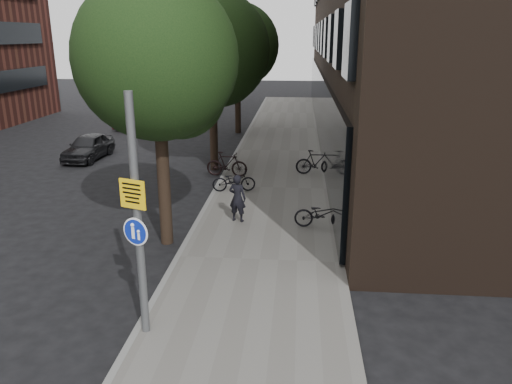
# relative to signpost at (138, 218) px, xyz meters

# --- Properties ---
(ground) EXTENTS (120.00, 120.00, 0.00)m
(ground) POSITION_rel_signpost_xyz_m (1.80, 0.24, -2.56)
(ground) COLOR black
(ground) RESTS_ON ground
(sidewalk) EXTENTS (4.50, 60.00, 0.12)m
(sidewalk) POSITION_rel_signpost_xyz_m (2.05, 10.24, -2.50)
(sidewalk) COLOR #63615C
(sidewalk) RESTS_ON ground
(curb_edge) EXTENTS (0.15, 60.00, 0.13)m
(curb_edge) POSITION_rel_signpost_xyz_m (-0.20, 10.24, -2.49)
(curb_edge) COLOR slate
(curb_edge) RESTS_ON ground
(street_tree_near) EXTENTS (4.40, 4.40, 7.50)m
(street_tree_near) POSITION_rel_signpost_xyz_m (-0.73, 4.88, 2.55)
(street_tree_near) COLOR black
(street_tree_near) RESTS_ON ground
(street_tree_mid) EXTENTS (5.00, 5.00, 7.80)m
(street_tree_mid) POSITION_rel_signpost_xyz_m (-0.73, 13.38, 2.55)
(street_tree_mid) COLOR black
(street_tree_mid) RESTS_ON ground
(street_tree_far) EXTENTS (5.00, 5.00, 7.80)m
(street_tree_far) POSITION_rel_signpost_xyz_m (-0.73, 22.38, 2.55)
(street_tree_far) COLOR black
(street_tree_far) RESTS_ON ground
(signpost) EXTENTS (0.54, 0.22, 4.83)m
(signpost) POSITION_rel_signpost_xyz_m (0.00, 0.00, 0.00)
(signpost) COLOR #595B5E
(signpost) RESTS_ON sidewalk
(pedestrian) EXTENTS (0.65, 0.51, 1.56)m
(pedestrian) POSITION_rel_signpost_xyz_m (1.10, 6.41, -1.66)
(pedestrian) COLOR black
(pedestrian) RESTS_ON sidewalk
(parked_bike_facade_near) EXTENTS (1.74, 0.65, 0.91)m
(parked_bike_facade_near) POSITION_rel_signpost_xyz_m (3.80, 6.06, -1.99)
(parked_bike_facade_near) COLOR black
(parked_bike_facade_near) RESTS_ON sidewalk
(parked_bike_facade_far) EXTENTS (1.79, 0.56, 1.07)m
(parked_bike_facade_far) POSITION_rel_signpost_xyz_m (3.80, 12.34, -1.91)
(parked_bike_facade_far) COLOR black
(parked_bike_facade_far) RESTS_ON sidewalk
(parked_bike_curb_near) EXTENTS (1.73, 0.85, 0.87)m
(parked_bike_curb_near) POSITION_rel_signpost_xyz_m (0.57, 9.60, -2.01)
(parked_bike_curb_near) COLOR black
(parked_bike_curb_near) RESTS_ON sidewalk
(parked_bike_curb_far) EXTENTS (1.80, 0.65, 1.06)m
(parked_bike_curb_far) POSITION_rel_signpost_xyz_m (0.00, 11.70, -1.91)
(parked_bike_curb_far) COLOR black
(parked_bike_curb_far) RESTS_ON sidewalk
(parked_car_near) EXTENTS (1.68, 3.73, 1.24)m
(parked_car_near) POSITION_rel_signpost_xyz_m (-7.32, 14.66, -1.94)
(parked_car_near) COLOR black
(parked_car_near) RESTS_ON ground
(parked_car_mid) EXTENTS (1.57, 3.88, 1.25)m
(parked_car_mid) POSITION_rel_signpost_xyz_m (-7.98, 23.50, -1.93)
(parked_car_mid) COLOR maroon
(parked_car_mid) RESTS_ON ground
(parked_car_far) EXTENTS (2.37, 4.77, 1.33)m
(parked_car_far) POSITION_rel_signpost_xyz_m (-7.79, 28.19, -1.89)
(parked_car_far) COLOR #1B1F31
(parked_car_far) RESTS_ON ground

